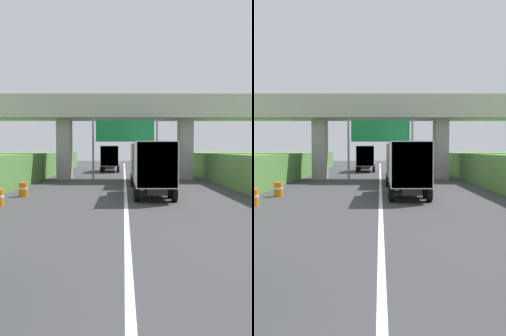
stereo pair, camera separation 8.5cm
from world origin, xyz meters
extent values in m
cube|color=white|center=(0.00, 31.87, 0.00)|extent=(0.20, 103.75, 0.01)
cube|color=#ADA89E|center=(0.00, 39.84, 6.52)|extent=(40.00, 4.80, 1.10)
cube|color=#ADA89E|center=(0.00, 37.62, 7.62)|extent=(40.00, 0.36, 1.10)
cube|color=#ADA89E|center=(0.00, 42.06, 7.62)|extent=(40.00, 0.36, 1.10)
cube|color=#9F9A91|center=(-6.03, 39.84, 2.99)|extent=(1.30, 2.20, 5.97)
cube|color=#9F9A91|center=(6.03, 39.84, 2.99)|extent=(1.30, 2.20, 5.97)
cylinder|color=slate|center=(-2.85, 35.77, 2.84)|extent=(0.18, 0.18, 5.67)
cylinder|color=slate|center=(2.85, 35.77, 2.84)|extent=(0.18, 0.18, 5.67)
cube|color=#167238|center=(0.00, 35.77, 4.62)|extent=(5.20, 0.12, 1.90)
cube|color=white|center=(0.00, 35.76, 4.62)|extent=(4.89, 0.01, 1.67)
cube|color=black|center=(1.67, 34.40, 0.66)|extent=(1.10, 7.30, 0.36)
cube|color=#233D9E|center=(1.67, 37.00, 1.89)|extent=(2.10, 2.10, 2.10)
cube|color=#2D3842|center=(1.67, 38.02, 2.19)|extent=(1.89, 0.06, 0.90)
cube|color=#B7B7B2|center=(1.67, 33.35, 2.14)|extent=(2.30, 5.20, 2.60)
cube|color=gray|center=(1.67, 30.77, 2.14)|extent=(2.21, 0.04, 2.50)
cylinder|color=black|center=(0.70, 37.00, 0.48)|extent=(0.30, 0.96, 0.96)
cylinder|color=black|center=(2.64, 37.00, 0.48)|extent=(0.30, 0.96, 0.96)
cylinder|color=black|center=(0.60, 31.92, 0.48)|extent=(0.30, 0.96, 0.96)
cylinder|color=black|center=(2.74, 31.92, 0.48)|extent=(0.30, 0.96, 0.96)
cylinder|color=black|center=(0.60, 33.61, 0.48)|extent=(0.30, 0.96, 0.96)
cylinder|color=black|center=(2.74, 33.61, 0.48)|extent=(0.30, 0.96, 0.96)
cube|color=black|center=(-1.91, 52.95, 0.66)|extent=(1.10, 7.30, 0.36)
cube|color=#B2B5B7|center=(-1.91, 55.55, 1.89)|extent=(2.10, 2.10, 2.10)
cube|color=#2D3842|center=(-1.91, 56.57, 2.19)|extent=(1.89, 0.06, 0.90)
cube|color=#B7B7B2|center=(-1.91, 51.90, 2.14)|extent=(2.30, 5.20, 2.60)
cube|color=gray|center=(-1.91, 49.32, 2.14)|extent=(2.21, 0.04, 2.50)
cylinder|color=black|center=(-2.88, 55.55, 0.48)|extent=(0.30, 0.96, 0.96)
cylinder|color=black|center=(-0.94, 55.55, 0.48)|extent=(0.30, 0.96, 0.96)
cylinder|color=black|center=(-2.98, 50.47, 0.48)|extent=(0.30, 0.96, 0.96)
cylinder|color=black|center=(-0.84, 50.47, 0.48)|extent=(0.30, 0.96, 0.96)
cylinder|color=black|center=(-2.98, 52.16, 0.48)|extent=(0.30, 0.96, 0.96)
cylinder|color=black|center=(-0.84, 52.16, 0.48)|extent=(0.30, 0.96, 0.96)
cube|color=black|center=(1.69, 25.96, 0.66)|extent=(1.10, 7.30, 0.36)
cube|color=red|center=(1.69, 28.56, 1.89)|extent=(2.10, 2.10, 2.10)
cube|color=#2D3842|center=(1.69, 29.58, 2.19)|extent=(1.89, 0.06, 0.90)
cube|color=silver|center=(1.69, 24.91, 2.14)|extent=(2.30, 5.20, 2.60)
cube|color=#A8A8A4|center=(1.69, 22.33, 2.14)|extent=(2.21, 0.04, 2.50)
cylinder|color=black|center=(0.72, 28.56, 0.48)|extent=(0.30, 0.96, 0.96)
cylinder|color=black|center=(2.66, 28.56, 0.48)|extent=(0.30, 0.96, 0.96)
cylinder|color=black|center=(0.62, 23.48, 0.48)|extent=(0.30, 0.96, 0.96)
cylinder|color=black|center=(2.76, 23.48, 0.48)|extent=(0.30, 0.96, 0.96)
cylinder|color=black|center=(0.62, 25.17, 0.48)|extent=(0.30, 0.96, 0.96)
cylinder|color=black|center=(2.76, 25.17, 0.48)|extent=(0.30, 0.96, 0.96)
cube|color=gold|center=(5.09, 59.21, 0.70)|extent=(1.76, 4.10, 0.76)
cube|color=gold|center=(5.09, 59.06, 1.40)|extent=(1.56, 1.90, 0.64)
cube|color=#2D3842|center=(5.09, 58.14, 1.40)|extent=(1.44, 0.06, 0.54)
cylinder|color=black|center=(4.27, 60.48, 0.32)|extent=(0.22, 0.64, 0.64)
cylinder|color=black|center=(5.91, 60.48, 0.32)|extent=(0.22, 0.64, 0.64)
cylinder|color=black|center=(4.27, 57.94, 0.32)|extent=(0.22, 0.64, 0.64)
cylinder|color=black|center=(5.91, 57.94, 0.32)|extent=(0.22, 0.64, 0.64)
cylinder|color=orange|center=(-6.47, 25.87, 0.45)|extent=(0.56, 0.56, 0.90)
cylinder|color=white|center=(-6.47, 25.87, 0.52)|extent=(0.57, 0.57, 0.12)
camera|label=1|loc=(-0.12, 2.11, 2.98)|focal=40.36mm
camera|label=2|loc=(-0.04, 2.11, 2.98)|focal=40.36mm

